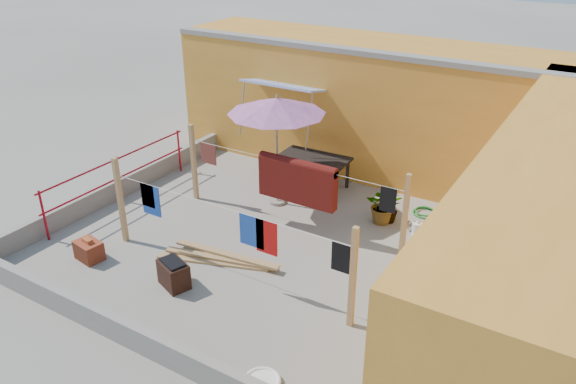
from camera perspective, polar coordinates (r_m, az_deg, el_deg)
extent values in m
plane|color=#9E998E|center=(11.29, -2.08, -5.21)|extent=(80.00, 80.00, 0.00)
cube|color=orange|center=(14.26, 10.08, 8.34)|extent=(11.00, 2.40, 3.20)
cube|color=gray|center=(12.92, 8.81, 13.72)|extent=(11.00, 0.35, 0.12)
cube|color=#2D51B2|center=(13.64, -0.56, 10.78)|extent=(2.00, 0.79, 0.22)
cylinder|color=gray|center=(14.04, -4.68, 8.39)|extent=(0.03, 0.30, 1.28)
cylinder|color=gray|center=(13.07, 2.15, 7.08)|extent=(0.03, 0.30, 1.28)
cube|color=orange|center=(9.07, 26.46, -5.00)|extent=(2.40, 9.00, 3.20)
cube|color=gray|center=(8.97, -15.16, -14.06)|extent=(8.30, 0.16, 0.44)
cube|color=gray|center=(13.61, -16.60, 0.48)|extent=(0.16, 7.30, 0.44)
cylinder|color=maroon|center=(12.13, -23.55, -2.24)|extent=(0.05, 0.05, 1.10)
cylinder|color=maroon|center=(13.20, -16.72, 1.22)|extent=(0.05, 0.05, 1.10)
cylinder|color=maroon|center=(14.47, -11.00, 4.11)|extent=(0.05, 0.05, 1.10)
cylinder|color=maroon|center=(13.01, -17.00, 3.22)|extent=(0.04, 4.20, 0.04)
cylinder|color=maroon|center=(13.18, -16.75, 1.42)|extent=(0.04, 4.20, 0.04)
cube|color=tan|center=(11.41, -16.66, -0.85)|extent=(0.09, 0.09, 1.80)
cube|color=tan|center=(8.75, 6.60, -8.70)|extent=(0.09, 0.09, 1.80)
cube|color=tan|center=(10.51, 11.77, -2.69)|extent=(0.09, 0.09, 1.80)
cube|color=tan|center=(12.81, -9.56, 2.96)|extent=(0.09, 0.09, 1.80)
cylinder|color=silver|center=(9.59, -6.82, -1.51)|extent=(5.00, 0.01, 0.01)
cylinder|color=silver|center=(11.22, 0.05, 2.95)|extent=(5.00, 0.01, 0.01)
cube|color=#4A0F0C|center=(11.28, 0.95, 0.97)|extent=(1.72, 0.22, 0.85)
cube|color=black|center=(10.47, 10.12, -0.78)|extent=(0.31, 0.02, 0.50)
cube|color=brown|center=(12.42, -8.09, 3.88)|extent=(0.41, 0.02, 0.47)
cube|color=#1E44A2|center=(10.74, -13.75, -0.80)|extent=(0.44, 0.02, 0.62)
cube|color=black|center=(10.75, -14.05, -0.34)|extent=(0.33, 0.02, 0.47)
cube|color=#AC0F0D|center=(9.26, -2.18, -4.61)|extent=(0.41, 0.02, 0.62)
cube|color=#1E44A2|center=(9.40, -3.69, -4.01)|extent=(0.49, 0.02, 0.58)
cube|color=black|center=(8.65, 5.50, -6.69)|extent=(0.35, 0.02, 0.50)
cylinder|color=gray|center=(12.81, -1.08, -0.95)|extent=(0.38, 0.38, 0.06)
cylinder|color=gray|center=(12.32, -1.12, 3.94)|extent=(0.05, 0.05, 2.42)
cone|color=#C56AA1|center=(11.95, -1.17, 8.76)|extent=(2.64, 2.64, 0.34)
cylinder|color=gray|center=(11.89, -1.17, 9.63)|extent=(0.04, 0.04, 0.11)
cube|color=black|center=(13.30, 2.69, 3.48)|extent=(1.69, 0.89, 0.06)
cube|color=black|center=(13.50, -0.73, 2.09)|extent=(0.06, 0.06, 0.73)
cube|color=black|center=(14.03, 0.63, 3.06)|extent=(0.06, 0.06, 0.73)
cube|color=black|center=(12.90, 4.86, 0.79)|extent=(0.06, 0.06, 0.73)
cube|color=black|center=(13.45, 6.06, 1.85)|extent=(0.06, 0.06, 0.73)
cube|color=#993D23|center=(11.34, -19.56, -5.62)|extent=(0.57, 0.45, 0.37)
cube|color=#B3552A|center=(11.23, -19.73, -4.65)|extent=(0.25, 0.15, 0.07)
cube|color=tan|center=(10.76, -7.68, -7.07)|extent=(2.12, 0.88, 0.04)
cube|color=tan|center=(10.76, -6.96, -6.68)|extent=(2.17, 0.70, 0.04)
cube|color=tan|center=(10.77, -6.25, -6.30)|extent=(2.20, 0.40, 0.04)
cube|color=black|center=(10.15, -11.53, -8.20)|extent=(0.67, 0.56, 0.47)
cube|color=black|center=(10.01, -11.66, -6.99)|extent=(0.54, 0.43, 0.04)
cylinder|color=white|center=(8.28, -2.67, -18.79)|extent=(0.51, 0.51, 0.07)
torus|color=white|center=(8.26, -2.67, -18.62)|extent=(0.54, 0.54, 0.06)
cylinder|color=white|center=(11.80, 12.93, -3.67)|extent=(0.20, 0.20, 0.27)
cylinder|color=white|center=(11.72, 13.01, -3.02)|extent=(0.05, 0.05, 0.05)
cylinder|color=white|center=(10.62, 15.09, -7.47)|extent=(0.22, 0.22, 0.30)
cylinder|color=white|center=(10.53, 15.20, -6.70)|extent=(0.06, 0.06, 0.05)
torus|color=#197023|center=(12.70, 13.75, -2.09)|extent=(0.54, 0.54, 0.04)
torus|color=#197023|center=(12.68, 13.76, -1.92)|extent=(0.46, 0.46, 0.04)
imported|color=#235C1A|center=(12.00, 9.73, -1.33)|extent=(0.92, 0.86, 0.82)
imported|color=#235C1A|center=(12.09, 10.27, -1.66)|extent=(0.41, 0.41, 0.62)
imported|color=#235C1A|center=(10.50, 17.65, -6.76)|extent=(0.49, 0.44, 0.76)
imported|color=#235C1A|center=(9.41, 15.40, -10.81)|extent=(0.51, 0.50, 0.73)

